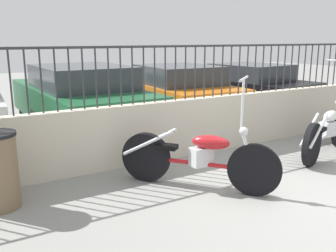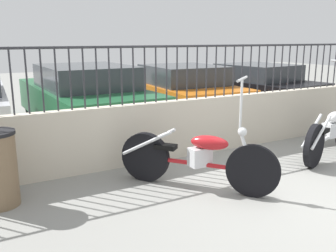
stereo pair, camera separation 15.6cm
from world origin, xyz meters
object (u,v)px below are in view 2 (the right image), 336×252
Objects in this scene: motorcycle_white at (329,132)px; car_black at (253,85)px; motorcycle_red at (189,157)px; car_orange at (180,90)px; car_green at (84,97)px.

motorcycle_white is 4.65m from car_black.
motorcycle_red is 2.67m from motorcycle_white.
car_orange is 2.44m from car_black.
motorcycle_white is 0.44× the size of car_green.
car_green is 2.53m from car_orange.
motorcycle_red is 3.84m from car_green.
car_orange is (2.51, 0.24, -0.05)m from car_green.
car_orange is at bearing -85.86° from car_green.
motorcycle_white is (2.67, -0.01, 0.01)m from motorcycle_red.
car_orange is (2.28, 4.06, 0.23)m from motorcycle_red.
car_black is at bearing 42.84° from motorcycle_white.
motorcycle_white reaches higher than car_black.
motorcycle_red is at bearing 158.87° from motorcycle_white.
motorcycle_white is at bearing 50.96° from motorcycle_red.
car_green is at bearing 144.65° from motorcycle_red.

